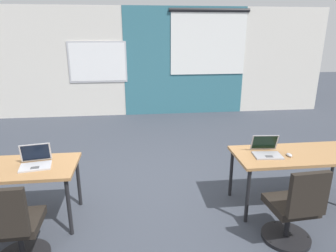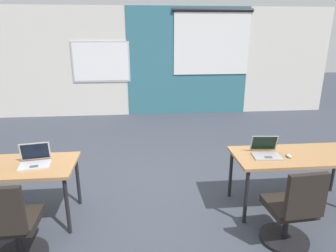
# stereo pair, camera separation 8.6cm
# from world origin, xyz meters

# --- Properties ---
(ground_plane) EXTENTS (24.00, 24.00, 0.00)m
(ground_plane) POSITION_xyz_m (0.00, 0.00, 0.00)
(ground_plane) COLOR #383D47
(back_wall_assembly) EXTENTS (10.00, 0.27, 2.80)m
(back_wall_assembly) POSITION_xyz_m (0.03, 4.20, 1.41)
(back_wall_assembly) COLOR silver
(back_wall_assembly) RESTS_ON ground
(desk_near_left) EXTENTS (1.60, 0.70, 0.72)m
(desk_near_left) POSITION_xyz_m (-1.75, -0.60, 0.66)
(desk_near_left) COLOR #A37547
(desk_near_left) RESTS_ON ground
(desk_near_right) EXTENTS (1.60, 0.70, 0.72)m
(desk_near_right) POSITION_xyz_m (1.75, -0.60, 0.66)
(desk_near_right) COLOR #A37547
(desk_near_right) RESTS_ON ground
(laptop_near_right_inner) EXTENTS (0.36, 0.33, 0.23)m
(laptop_near_right_inner) POSITION_xyz_m (1.34, -0.59, 0.77)
(laptop_near_right_inner) COLOR #9E9EA3
(laptop_near_right_inner) RESTS_ON desk_near_right
(mouse_near_right_inner) EXTENTS (0.06, 0.10, 0.03)m
(mouse_near_right_inner) POSITION_xyz_m (1.59, -0.67, 0.74)
(mouse_near_right_inner) COLOR #B2B2B7
(mouse_near_right_inner) RESTS_ON desk_near_right
(chair_near_right_inner) EXTENTS (0.52, 0.55, 0.92)m
(chair_near_right_inner) POSITION_xyz_m (1.34, -1.32, 0.38)
(chair_near_right_inner) COLOR black
(chair_near_right_inner) RESTS_ON ground
(laptop_near_left_inner) EXTENTS (0.37, 0.33, 0.23)m
(laptop_near_left_inner) POSITION_xyz_m (-1.40, -0.59, 0.77)
(laptop_near_left_inner) COLOR #B7B7BC
(laptop_near_left_inner) RESTS_ON desk_near_left
(chair_near_left_inner) EXTENTS (0.52, 0.55, 0.92)m
(chair_near_left_inner) POSITION_xyz_m (-1.42, -1.31, 0.38)
(chair_near_left_inner) COLOR black
(chair_near_left_inner) RESTS_ON ground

